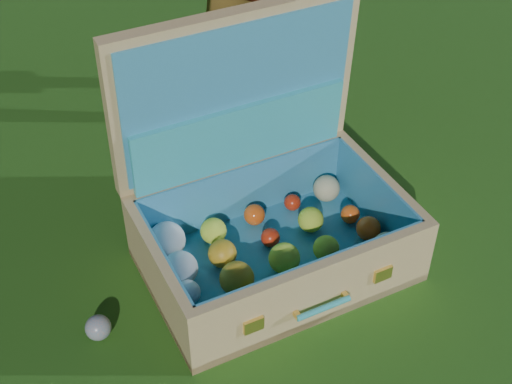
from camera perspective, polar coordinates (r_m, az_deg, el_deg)
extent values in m
plane|color=#215114|center=(1.80, 2.07, -6.75)|extent=(60.00, 60.00, 0.00)
sphere|color=teal|center=(1.70, -12.52, -10.55)|extent=(0.06, 0.06, 0.06)
cube|color=tan|center=(1.82, 1.56, -5.71)|extent=(0.69, 0.52, 0.02)
cube|color=tan|center=(1.64, 4.91, -8.15)|extent=(0.63, 0.12, 0.19)
cube|color=tan|center=(1.89, -1.23, -0.05)|extent=(0.63, 0.12, 0.19)
cube|color=tan|center=(1.68, -7.73, -7.05)|extent=(0.08, 0.38, 0.19)
cube|color=tan|center=(1.89, 9.84, -0.86)|extent=(0.08, 0.38, 0.19)
cube|color=teal|center=(1.81, 1.57, -5.38)|extent=(0.64, 0.46, 0.01)
cube|color=teal|center=(1.64, 4.67, -7.54)|extent=(0.58, 0.10, 0.17)
cube|color=teal|center=(1.87, -1.04, -0.04)|extent=(0.58, 0.10, 0.17)
cube|color=teal|center=(1.67, -7.29, -6.62)|extent=(0.06, 0.37, 0.17)
cube|color=teal|center=(1.87, 9.50, -0.73)|extent=(0.06, 0.37, 0.17)
cube|color=tan|center=(1.72, -1.66, 8.15)|extent=(0.64, 0.15, 0.42)
cube|color=teal|center=(1.71, -1.35, 7.77)|extent=(0.58, 0.11, 0.38)
cube|color=teal|center=(1.77, -1.24, 4.47)|extent=(0.56, 0.11, 0.18)
cube|color=#F2C659|center=(1.58, -0.19, -10.64)|extent=(0.05, 0.02, 0.04)
cube|color=#F2C659|center=(1.70, 10.12, -6.50)|extent=(0.05, 0.02, 0.04)
cylinder|color=teal|center=(1.64, 5.43, -9.23)|extent=(0.14, 0.04, 0.01)
cube|color=#F2C659|center=(1.62, 3.31, -9.82)|extent=(0.02, 0.02, 0.01)
cube|color=#F2C659|center=(1.67, 7.17, -8.26)|extent=(0.02, 0.02, 0.01)
sphere|color=#0F204E|center=(1.63, -3.39, -10.15)|extent=(0.06, 0.06, 0.06)
sphere|color=#D2E838|center=(1.66, -0.04, -8.65)|extent=(0.07, 0.07, 0.07)
sphere|color=#D2E838|center=(1.70, 3.58, -7.86)|extent=(0.06, 0.06, 0.06)
sphere|color=#0F204E|center=(1.75, 6.96, -5.88)|extent=(0.08, 0.08, 0.08)
sphere|color=beige|center=(1.80, 10.50, -4.45)|extent=(0.08, 0.08, 0.08)
sphere|color=white|center=(1.69, -5.46, -8.00)|extent=(0.06, 0.06, 0.06)
sphere|color=#BC8719|center=(1.70, -1.55, -6.93)|extent=(0.08, 0.08, 0.08)
sphere|color=#D2E838|center=(1.75, 2.28, -5.32)|extent=(0.08, 0.08, 0.08)
sphere|color=#D2E838|center=(1.79, 5.63, -4.51)|extent=(0.07, 0.07, 0.07)
sphere|color=#FD5815|center=(1.86, 8.99, -2.90)|extent=(0.06, 0.06, 0.06)
sphere|color=white|center=(1.73, -6.08, -6.09)|extent=(0.09, 0.09, 0.09)
sphere|color=#BC8719|center=(1.77, -2.71, -4.94)|extent=(0.07, 0.07, 0.07)
sphere|color=red|center=(1.82, 1.16, -3.66)|extent=(0.05, 0.05, 0.05)
sphere|color=#D2E838|center=(1.86, 4.40, -2.21)|extent=(0.07, 0.07, 0.07)
sphere|color=#FD5815|center=(1.90, 7.55, -1.78)|extent=(0.05, 0.05, 0.05)
sphere|color=white|center=(1.80, -7.15, -3.83)|extent=(0.09, 0.09, 0.09)
sphere|color=#D2E838|center=(1.83, -3.43, -3.12)|extent=(0.07, 0.07, 0.07)
sphere|color=#FD5815|center=(1.88, -0.13, -1.83)|extent=(0.06, 0.06, 0.06)
sphere|color=red|center=(1.93, 2.92, -0.83)|extent=(0.05, 0.05, 0.05)
sphere|color=beige|center=(1.96, 5.66, 0.30)|extent=(0.07, 0.07, 0.07)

